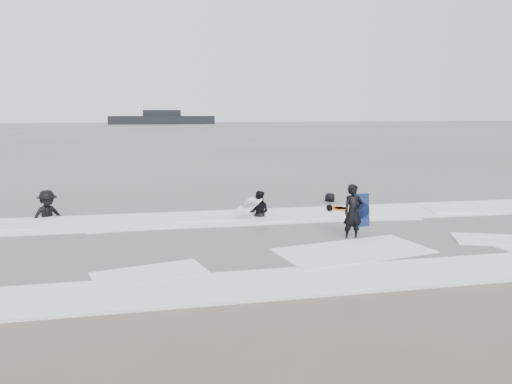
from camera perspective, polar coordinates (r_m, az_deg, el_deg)
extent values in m
plane|color=brown|center=(11.57, 4.82, -9.30)|extent=(320.00, 320.00, 0.00)
plane|color=#47544C|center=(90.66, -9.20, 6.80)|extent=(320.00, 320.00, 0.00)
imported|color=black|center=(14.70, 10.94, -5.40)|extent=(0.64, 0.45, 1.65)
imported|color=black|center=(17.22, 0.33, -3.08)|extent=(0.92, 0.83, 1.53)
imported|color=black|center=(18.61, -22.66, -2.88)|extent=(1.38, 1.26, 1.86)
imported|color=black|center=(18.35, 8.43, -2.42)|extent=(0.93, 0.62, 1.48)
imported|color=black|center=(20.46, 8.44, -1.22)|extent=(0.91, 0.81, 1.56)
cube|color=white|center=(11.01, 5.69, -10.10)|extent=(30.03, 2.32, 0.07)
cube|color=white|center=(17.20, -0.64, -2.95)|extent=(30.00, 2.60, 0.09)
cube|color=black|center=(147.21, -10.68, 8.09)|extent=(29.81, 5.32, 2.34)
cube|color=black|center=(147.19, -10.70, 8.88)|extent=(10.65, 3.19, 1.70)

